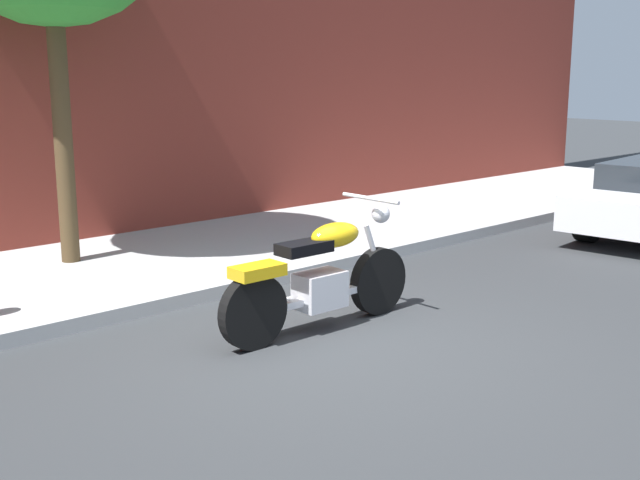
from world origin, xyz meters
name	(u,v)px	position (x,y,z in m)	size (l,w,h in m)	color
ground_plane	(327,347)	(0.00, 0.00, 0.00)	(60.00, 60.00, 0.00)	#303335
sidewalk	(128,268)	(0.00, 3.26, 0.07)	(23.59, 3.03, 0.14)	#ADADAD
motorcycle	(319,279)	(0.26, 0.38, 0.47)	(2.10, 0.70, 1.13)	black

